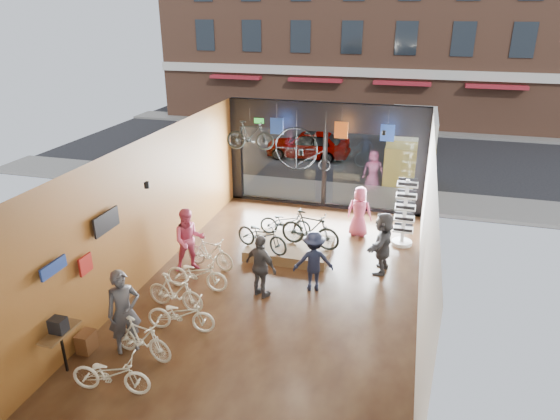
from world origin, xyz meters
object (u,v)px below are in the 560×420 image
at_px(customer_0, 124,312).
at_px(display_bike_right, 285,222).
at_px(street_car, 308,144).
at_px(floor_bike_5, 210,253).
at_px(floor_bike_2, 181,314).
at_px(penny_farthing, 305,151).
at_px(floor_bike_0, 111,374).
at_px(floor_bike_3, 175,292).
at_px(box_truck, 411,146).
at_px(display_bike_mid, 310,230).
at_px(customer_1, 189,240).
at_px(display_platform, 290,248).
at_px(customer_3, 314,261).
at_px(sunglasses_rack, 405,213).
at_px(customer_2, 261,267).
at_px(display_bike_left, 262,235).
at_px(hung_bike, 250,135).
at_px(floor_bike_1, 142,338).
at_px(customer_5, 383,243).
at_px(floor_bike_4, 197,274).
at_px(customer_4, 359,212).

bearing_deg(customer_0, display_bike_right, 28.92).
bearing_deg(street_car, floor_bike_5, -1.27).
bearing_deg(floor_bike_2, customer_0, 133.08).
bearing_deg(penny_farthing, floor_bike_0, -100.84).
bearing_deg(floor_bike_3, box_truck, -15.26).
distance_m(display_bike_mid, customer_1, 3.46).
bearing_deg(customer_1, display_bike_mid, -1.60).
bearing_deg(penny_farthing, display_platform, -87.06).
bearing_deg(display_bike_mid, display_bike_right, 66.86).
bearing_deg(floor_bike_2, customer_1, 14.11).
height_order(display_bike_right, customer_3, customer_3).
distance_m(box_truck, sunglasses_rack, 7.54).
xyz_separation_m(display_bike_mid, sunglasses_rack, (2.59, 1.51, 0.21)).
height_order(customer_2, penny_farthing, penny_farthing).
distance_m(street_car, display_bike_left, 10.67).
xyz_separation_m(display_bike_left, penny_farthing, (0.55, 2.97, 1.74)).
bearing_deg(customer_1, sunglasses_rack, -1.18).
bearing_deg(hung_bike, display_bike_mid, -137.90).
relative_size(street_car, floor_bike_3, 2.66).
relative_size(customer_0, penny_farthing, 1.06).
height_order(floor_bike_3, customer_2, customer_2).
bearing_deg(street_car, customer_0, -1.99).
height_order(display_bike_mid, customer_2, customer_2).
distance_m(floor_bike_3, hung_bike, 6.32).
bearing_deg(display_bike_right, display_bike_mid, -127.01).
bearing_deg(floor_bike_2, display_bike_mid, -31.48).
bearing_deg(customer_0, street_car, 44.89).
xyz_separation_m(street_car, display_platform, (1.68, -10.04, -0.53)).
bearing_deg(street_car, customer_2, 7.15).
relative_size(floor_bike_1, floor_bike_5, 0.98).
bearing_deg(customer_0, customer_5, 1.74).
height_order(floor_bike_5, display_bike_mid, display_bike_mid).
distance_m(floor_bike_5, display_platform, 2.44).
bearing_deg(floor_bike_0, street_car, -7.60).
xyz_separation_m(box_truck, display_bike_left, (-3.81, -9.62, -0.44)).
distance_m(display_bike_right, customer_1, 3.13).
height_order(display_bike_left, sunglasses_rack, sunglasses_rack).
height_order(floor_bike_3, customer_1, customer_1).
distance_m(floor_bike_1, hung_bike, 8.05).
bearing_deg(floor_bike_1, floor_bike_3, 15.40).
bearing_deg(floor_bike_4, customer_0, 170.29).
relative_size(floor_bike_2, floor_bike_5, 1.02).
xyz_separation_m(floor_bike_2, penny_farthing, (1.29, 6.74, 2.09)).
bearing_deg(customer_5, floor_bike_2, -37.75).
bearing_deg(floor_bike_5, display_bike_mid, -48.01).
bearing_deg(customer_0, customer_4, 17.41).
bearing_deg(street_car, display_bike_left, 5.39).
distance_m(street_car, penny_farthing, 8.01).
height_order(floor_bike_5, hung_bike, hung_bike).
bearing_deg(floor_bike_2, street_car, -5.56).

